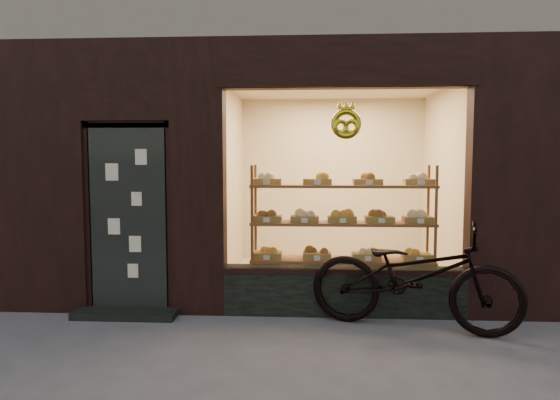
{
  "coord_description": "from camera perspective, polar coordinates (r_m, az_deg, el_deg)",
  "views": [
    {
      "loc": [
        0.05,
        -3.47,
        1.75
      ],
      "look_at": [
        -0.27,
        2.0,
        1.32
      ],
      "focal_mm": 32.0,
      "sensor_mm": 36.0,
      "label": 1
    }
  ],
  "objects": [
    {
      "name": "display_shelf",
      "position": [
        6.1,
        7.07,
        -3.88
      ],
      "size": [
        2.2,
        0.45,
        1.7
      ],
      "color": "#582A13",
      "rests_on": "ground"
    },
    {
      "name": "bicycle",
      "position": [
        5.41,
        15.04,
        -8.35
      ],
      "size": [
        2.27,
        1.33,
        1.13
      ],
      "primitive_type": "imported",
      "rotation": [
        0.0,
        0.0,
        1.28
      ],
      "color": "black",
      "rests_on": "ground"
    }
  ]
}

